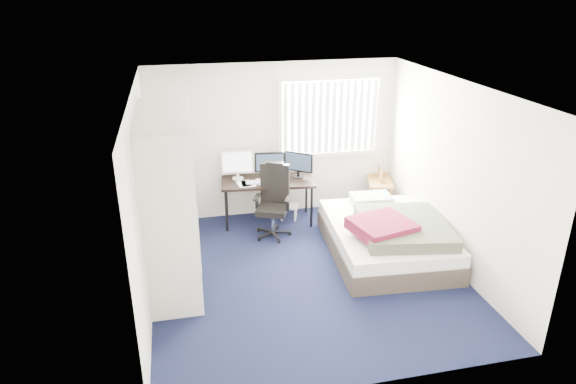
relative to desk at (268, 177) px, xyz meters
The scene contains 10 objects.
ground 1.92m from the desk, 83.79° to the right, with size 4.20×4.20×0.00m, color black.
room_shell 1.92m from the desk, 83.79° to the right, with size 4.20×4.20×4.20m.
window_assembly 1.41m from the desk, 14.72° to the left, with size 1.72×0.09×1.32m.
closet 2.18m from the desk, 134.85° to the right, with size 0.64×1.84×2.22m.
desk is the anchor object (origin of this frame).
office_chair 0.58m from the desk, 90.58° to the right, with size 0.69×0.69×1.13m.
footstool 0.66m from the desk, ahead, with size 0.35×0.31×0.24m.
nightstand 1.96m from the desk, ahead, with size 0.58×0.86×0.72m.
bed 2.12m from the desk, 45.44° to the right, with size 1.70×2.18×0.68m.
pine_box 2.26m from the desk, 132.22° to the right, with size 0.36×0.27×0.27m, color #AD7D56.
Camera 1 is at (-1.55, -5.73, 3.63)m, focal length 32.00 mm.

